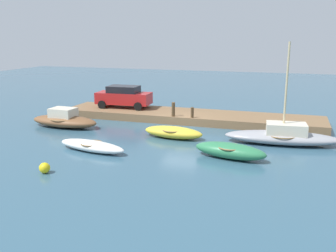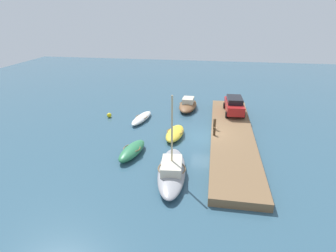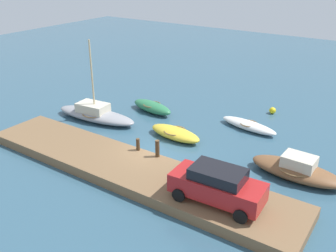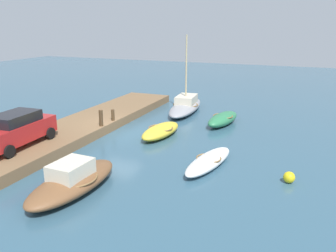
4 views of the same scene
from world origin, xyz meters
name	(u,v)px [view 3 (image 3 of 4)]	position (x,y,z in m)	size (l,w,h in m)	color
ground_plane	(154,157)	(0.00, 0.00, 0.00)	(84.00, 84.00, 0.00)	#33566B
dock_platform	(129,169)	(0.00, -2.32, 0.29)	(19.31, 3.71, 0.57)	brown
rowboat_white	(249,125)	(3.11, 6.81, 0.29)	(4.36, 1.85, 0.58)	white
rowboat_green	(152,107)	(-4.30, 5.68, 0.41)	(3.96, 1.95, 0.80)	#2D7A4C
sailboat_grey	(95,114)	(-6.78, 2.11, 0.49)	(6.68, 2.50, 5.86)	#939399
rowboat_yellow	(175,133)	(-0.32, 2.80, 0.36)	(3.90, 1.78, 0.71)	gold
motorboat_brown	(297,169)	(7.71, 2.40, 0.49)	(5.04, 2.12, 1.32)	brown
mooring_post_west	(138,144)	(-0.62, -0.71, 0.94)	(0.21, 0.21, 0.73)	#47331E
mooring_post_mid_west	(157,149)	(0.76, -0.71, 1.08)	(0.24, 0.24, 1.01)	#47331E
parked_car	(217,185)	(5.51, -2.69, 1.47)	(4.37, 2.12, 1.73)	#B21E1E
marker_buoy	(272,110)	(3.48, 10.51, 0.25)	(0.50, 0.50, 0.50)	yellow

